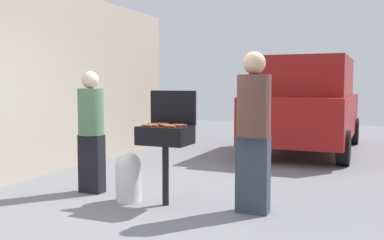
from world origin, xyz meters
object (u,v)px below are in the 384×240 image
(hot_dog_2, at_px, (165,125))
(hot_dog_12, at_px, (170,126))
(hot_dog_8, at_px, (169,126))
(hot_dog_14, at_px, (153,125))
(hot_dog_3, at_px, (162,124))
(hot_dog_5, at_px, (153,124))
(hot_dog_6, at_px, (166,125))
(hot_dog_13, at_px, (153,124))
(hot_dog_1, at_px, (164,124))
(person_right, at_px, (254,126))
(hot_dog_11, at_px, (147,126))
(hot_dog_4, at_px, (181,125))
(propane_tank, at_px, (128,176))
(hot_dog_7, at_px, (176,125))
(hot_dog_9, at_px, (168,126))
(hot_dog_10, at_px, (179,125))
(person_left, at_px, (91,127))
(hot_dog_0, at_px, (153,125))
(parked_minivan, at_px, (306,104))
(bbq_grill, at_px, (165,138))

(hot_dog_2, bearing_deg, hot_dog_12, -39.14)
(hot_dog_8, relative_size, hot_dog_14, 1.00)
(hot_dog_3, height_order, hot_dog_5, same)
(hot_dog_6, bearing_deg, hot_dog_13, 168.11)
(hot_dog_6, height_order, hot_dog_8, same)
(hot_dog_1, height_order, person_right, person_right)
(hot_dog_5, relative_size, hot_dog_11, 1.00)
(hot_dog_4, bearing_deg, hot_dog_1, 167.94)
(hot_dog_2, relative_size, propane_tank, 0.21)
(hot_dog_6, distance_m, hot_dog_7, 0.14)
(hot_dog_6, distance_m, hot_dog_9, 0.12)
(hot_dog_10, height_order, person_left, person_left)
(hot_dog_0, distance_m, hot_dog_13, 0.18)
(hot_dog_8, relative_size, hot_dog_13, 1.00)
(parked_minivan, bearing_deg, hot_dog_13, 78.17)
(hot_dog_13, bearing_deg, hot_dog_12, -28.70)
(hot_dog_5, xyz_separation_m, hot_dog_10, (0.32, 0.07, 0.00))
(bbq_grill, bearing_deg, hot_dog_7, 1.94)
(hot_dog_6, height_order, person_left, person_left)
(hot_dog_6, bearing_deg, hot_dog_12, -47.61)
(hot_dog_7, height_order, hot_dog_11, same)
(hot_dog_8, bearing_deg, hot_dog_14, -175.58)
(person_left, bearing_deg, hot_dog_2, 1.54)
(hot_dog_6, height_order, hot_dog_12, same)
(hot_dog_0, relative_size, hot_dog_7, 1.00)
(hot_dog_0, distance_m, hot_dog_11, 0.07)
(parked_minivan, bearing_deg, person_left, 67.27)
(hot_dog_8, distance_m, person_left, 1.30)
(hot_dog_3, bearing_deg, parked_minivan, 78.05)
(hot_dog_4, height_order, hot_dog_14, same)
(hot_dog_4, bearing_deg, hot_dog_10, 142.63)
(hot_dog_4, height_order, person_left, person_left)
(hot_dog_5, xyz_separation_m, propane_tank, (-0.34, -0.02, -0.65))
(hot_dog_5, bearing_deg, hot_dog_1, 44.17)
(hot_dog_8, height_order, hot_dog_9, same)
(hot_dog_6, bearing_deg, hot_dog_11, -136.21)
(parked_minivan, bearing_deg, hot_dog_5, 78.61)
(hot_dog_12, height_order, person_left, person_left)
(bbq_grill, relative_size, hot_dog_0, 7.39)
(hot_dog_1, relative_size, person_right, 0.07)
(propane_tank, relative_size, person_left, 0.38)
(hot_dog_0, xyz_separation_m, hot_dog_14, (-0.01, 0.04, 0.00))
(hot_dog_5, bearing_deg, propane_tank, -176.07)
(bbq_grill, bearing_deg, hot_dog_9, -50.20)
(hot_dog_0, relative_size, hot_dog_4, 1.00)
(hot_dog_1, xyz_separation_m, hot_dog_6, (0.07, -0.09, 0.00))
(hot_dog_2, relative_size, hot_dog_12, 1.00)
(hot_dog_6, height_order, person_right, person_right)
(person_right, bearing_deg, hot_dog_6, -3.64)
(hot_dog_8, xyz_separation_m, hot_dog_11, (-0.24, -0.10, 0.00))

